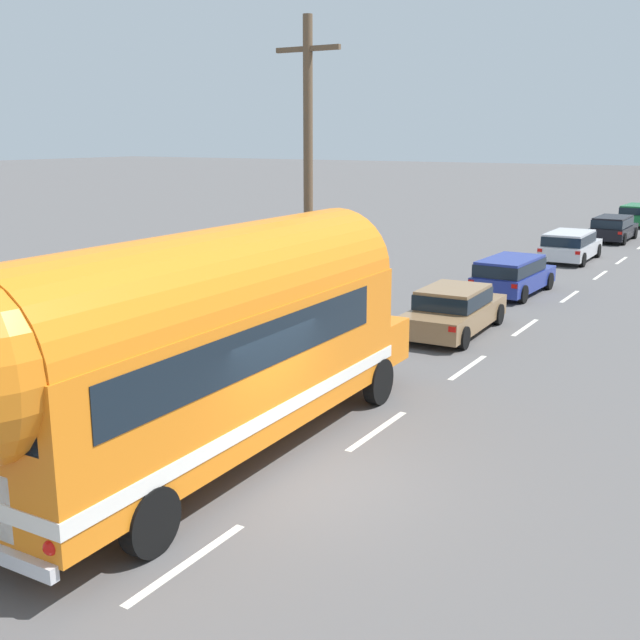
% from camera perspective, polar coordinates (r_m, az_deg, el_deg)
% --- Properties ---
extents(ground_plane, '(300.00, 300.00, 0.00)m').
position_cam_1_polar(ground_plane, '(13.31, -1.11, -11.72)').
color(ground_plane, '#565454').
extents(lane_markings, '(3.76, 80.00, 0.01)m').
position_cam_1_polar(lane_markings, '(25.38, 9.52, 0.36)').
color(lane_markings, silver).
rests_on(lane_markings, ground).
extents(utility_pole, '(1.80, 0.24, 8.50)m').
position_cam_1_polar(utility_pole, '(20.05, -0.87, 9.89)').
color(utility_pole, brown).
rests_on(utility_pole, ground).
extents(painted_bus, '(2.77, 11.72, 4.12)m').
position_cam_1_polar(painted_bus, '(13.18, -8.85, -1.47)').
color(painted_bus, orange).
rests_on(painted_bus, ground).
extents(car_lead, '(2.04, 4.75, 1.37)m').
position_cam_1_polar(car_lead, '(22.96, 9.76, 0.85)').
color(car_lead, olive).
rests_on(car_lead, ground).
extents(car_second, '(2.01, 4.44, 1.37)m').
position_cam_1_polar(car_second, '(28.99, 13.88, 3.35)').
color(car_second, navy).
rests_on(car_second, ground).
extents(car_third, '(2.02, 4.62, 1.37)m').
position_cam_1_polar(car_third, '(37.57, 17.84, 5.32)').
color(car_third, silver).
rests_on(car_third, ground).
extents(car_fourth, '(1.91, 4.54, 1.37)m').
position_cam_1_polar(car_fourth, '(45.51, 20.67, 6.40)').
color(car_fourth, black).
rests_on(car_fourth, ground).
extents(car_fifth, '(2.04, 4.78, 1.37)m').
position_cam_1_polar(car_fifth, '(53.86, 22.30, 7.22)').
color(car_fifth, '#196633').
rests_on(car_fifth, ground).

